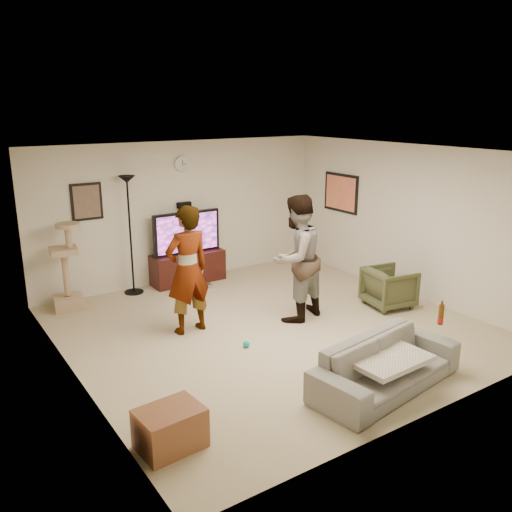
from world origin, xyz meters
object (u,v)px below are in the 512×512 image
tv_stand (188,267)px  armchair (389,287)px  tv (187,232)px  cat_tree (65,266)px  side_table (170,428)px  floor_lamp (130,236)px  person_right (296,258)px  beer_bottle (441,315)px  person_left (188,270)px  sofa (386,365)px

tv_stand → armchair: size_ratio=1.90×
tv → cat_tree: (-2.16, -0.12, -0.23)m
cat_tree → side_table: bearing=-92.5°
floor_lamp → side_table: (-1.31, -4.28, -0.80)m
person_right → armchair: (1.54, -0.43, -0.62)m
tv_stand → armchair: armchair is taller
side_table → tv: bearing=61.3°
beer_bottle → side_table: 3.44m
floor_lamp → person_left: bearing=-88.3°
tv_stand → beer_bottle: (1.04, -4.62, 0.41)m
tv_stand → sofa: bearing=-88.1°
person_right → person_left: bearing=-31.0°
armchair → side_table: (-4.44, -1.42, -0.12)m
armchair → sofa: bearing=142.7°
person_left → sofa: person_left is taller
tv_stand → person_right: bearing=-76.9°
person_right → beer_bottle: 2.26m
tv_stand → floor_lamp: bearing=179.7°
person_right → beer_bottle: person_right is taller
cat_tree → person_right: person_right is taller
person_left → cat_tree: bearing=-61.2°
tv_stand → floor_lamp: 1.26m
beer_bottle → side_table: beer_bottle is taller
person_right → beer_bottle: (0.48, -2.20, -0.25)m
tv_stand → floor_lamp: floor_lamp is taller
person_right → side_table: bearing=18.0°
beer_bottle → armchair: beer_bottle is taller
cat_tree → side_table: size_ratio=2.33×
tv_stand → cat_tree: cat_tree is taller
beer_bottle → person_right: bearing=102.3°
tv → person_right: person_right is taller
tv → person_left: person_left is taller
floor_lamp → cat_tree: (-1.12, -0.13, -0.31)m
floor_lamp → person_right: 2.91m
cat_tree → person_right: bearing=-40.2°
floor_lamp → armchair: 4.30m
person_right → sofa: (-0.41, -2.20, -0.65)m
floor_lamp → tv_stand: bearing=-0.3°
floor_lamp → tv: bearing=-0.3°
tv_stand → person_right: person_right is taller
tv_stand → sofa: sofa is taller
tv → floor_lamp: 1.04m
person_right → side_table: (-2.91, -1.85, -0.74)m
armchair → cat_tree: bearing=67.7°
tv_stand → armchair: bearing=-53.6°
floor_lamp → cat_tree: 1.17m
cat_tree → armchair: cat_tree is taller
sofa → person_right: bearing=71.4°
person_left → sofa: size_ratio=0.94×
tv → person_right: size_ratio=0.67×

